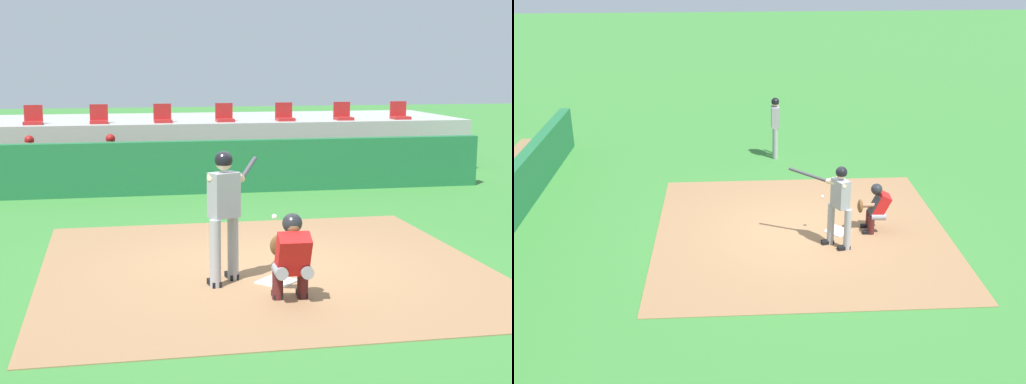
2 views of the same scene
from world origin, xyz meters
TOP-DOWN VIEW (x-y plane):
  - ground_plane at (0.00, 0.00)m, footprint 80.00×80.00m
  - dirt_infield at (0.00, 0.00)m, footprint 6.40×6.40m
  - home_plate at (0.00, -0.80)m, footprint 0.62×0.62m
  - batter_at_plate at (-0.68, -0.68)m, footprint 0.88×1.26m
  - catcher_crouched at (0.00, -1.61)m, footprint 0.49×1.54m
  - dugout_wall at (0.00, 6.50)m, footprint 13.00×0.30m
  - dugout_bench at (0.00, 7.50)m, footprint 11.80×0.44m
  - dugout_player_1 at (-3.99, 7.34)m, footprint 0.49×0.70m
  - dugout_player_2 at (-2.16, 7.34)m, footprint 0.49×0.70m
  - stands_platform at (0.00, 10.90)m, footprint 15.00×4.40m
  - stadium_seat_1 at (-4.06, 9.38)m, footprint 0.46×0.46m
  - stadium_seat_2 at (-2.44, 9.38)m, footprint 0.46×0.46m
  - stadium_seat_3 at (-0.81, 9.38)m, footprint 0.46×0.46m
  - stadium_seat_4 at (0.81, 9.38)m, footprint 0.46×0.46m
  - stadium_seat_5 at (2.44, 9.38)m, footprint 0.46×0.46m
  - stadium_seat_6 at (4.06, 9.38)m, footprint 0.46×0.46m
  - stadium_seat_7 at (5.69, 9.38)m, footprint 0.46×0.46m

SIDE VIEW (x-z plane):
  - ground_plane at x=0.00m, z-range 0.00..0.00m
  - dirt_infield at x=0.00m, z-range 0.00..0.01m
  - home_plate at x=0.00m, z-range 0.01..0.04m
  - dugout_bench at x=0.00m, z-range 0.00..0.45m
  - dugout_wall at x=0.00m, z-range 0.00..1.20m
  - catcher_crouched at x=0.00m, z-range 0.05..1.17m
  - dugout_player_1 at x=-3.99m, z-range 0.02..1.32m
  - dugout_player_2 at x=-2.16m, z-range 0.02..1.32m
  - stands_platform at x=0.00m, z-range 0.00..1.40m
  - batter_at_plate at x=-0.68m, z-range 0.13..1.94m
  - stadium_seat_1 at x=-4.06m, z-range 1.29..1.77m
  - stadium_seat_2 at x=-2.44m, z-range 1.29..1.77m
  - stadium_seat_3 at x=-0.81m, z-range 1.29..1.77m
  - stadium_seat_4 at x=0.81m, z-range 1.29..1.77m
  - stadium_seat_5 at x=2.44m, z-range 1.29..1.77m
  - stadium_seat_6 at x=4.06m, z-range 1.29..1.77m
  - stadium_seat_7 at x=5.69m, z-range 1.29..1.77m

